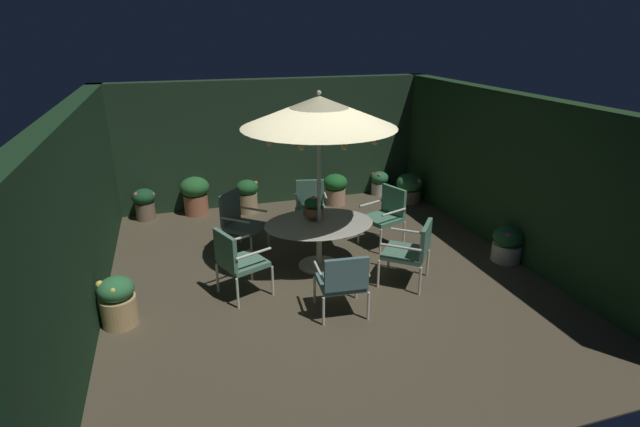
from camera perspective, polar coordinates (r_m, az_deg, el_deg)
ground_plane at (r=7.65m, az=0.26°, el=-6.93°), size 6.88×7.42×0.02m
hedge_backdrop_rear at (r=10.46m, az=-5.60°, el=8.33°), size 6.88×0.30×2.59m
hedge_backdrop_left at (r=6.96m, az=-26.56°, el=-0.38°), size 0.30×7.42×2.59m
hedge_backdrop_right at (r=8.66m, az=21.62°, el=4.26°), size 0.30×7.42×2.59m
patio_dining_table at (r=7.58m, az=-0.12°, el=-2.08°), size 1.71×1.32×0.75m
patio_umbrella at (r=7.06m, az=-0.13°, el=11.76°), size 2.26×2.26×2.74m
centerpiece_planter at (r=7.59m, az=-0.76°, el=0.78°), size 0.33×0.33×0.38m
patio_chair_north at (r=6.84m, az=-9.67°, el=-5.20°), size 0.77×0.77×1.00m
patio_chair_northeast at (r=6.34m, az=2.70°, el=-7.74°), size 0.67×0.63×0.90m
patio_chair_east at (r=7.22m, az=10.71°, el=-4.03°), size 0.89×0.89×0.96m
patio_chair_southeast at (r=8.48m, az=7.75°, el=0.16°), size 0.75×0.75×1.00m
patio_chair_south at (r=8.95m, az=-1.06°, el=1.14°), size 0.68×0.72×0.93m
patio_chair_southwest at (r=8.25m, az=-9.46°, el=-0.68°), size 0.82×0.82×1.02m
potted_plant_back_left at (r=10.72m, az=10.39°, el=3.03°), size 0.56×0.56×0.63m
potted_plant_right_far at (r=10.42m, az=1.81°, el=2.99°), size 0.51×0.51×0.66m
potted_plant_back_center at (r=8.45m, az=21.03°, el=-3.27°), size 0.48×0.48×0.58m
potted_plant_right_near at (r=6.75m, az=-22.54°, el=-9.40°), size 0.45×0.45×0.66m
potted_plant_back_right at (r=10.17m, az=-19.80°, el=1.20°), size 0.45×0.45×0.62m
potted_plant_left_near at (r=10.04m, az=-8.46°, el=2.16°), size 0.45×0.45×0.69m
potted_plant_front_corner at (r=11.15m, az=6.96°, el=3.65°), size 0.42×0.41×0.52m
potted_plant_left_far at (r=10.15m, az=-14.36°, el=2.22°), size 0.58×0.58×0.77m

